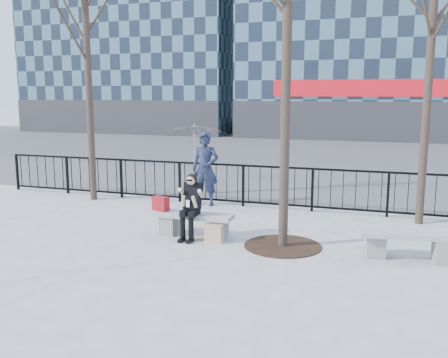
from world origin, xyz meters
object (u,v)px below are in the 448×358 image
(seated_woman, at_px, (190,207))
(standing_man, at_px, (205,169))
(bench_main, at_px, (194,222))
(bench_second, at_px, (409,242))

(seated_woman, relative_size, standing_man, 0.69)
(bench_main, relative_size, seated_woman, 1.23)
(seated_woman, bearing_deg, bench_second, 0.36)
(bench_second, height_order, standing_man, standing_man)
(bench_main, height_order, seated_woman, seated_woman)
(bench_second, relative_size, standing_man, 0.89)
(bench_second, height_order, seated_woman, seated_woman)
(bench_second, xyz_separation_m, seated_woman, (-4.19, -0.03, 0.35))
(bench_second, bearing_deg, seated_woman, 171.60)
(bench_main, distance_m, seated_woman, 0.40)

